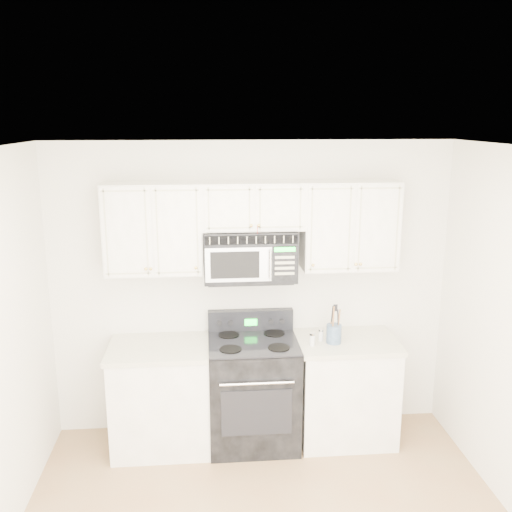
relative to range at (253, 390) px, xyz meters
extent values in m
cube|color=white|center=(0.01, -1.43, 2.12)|extent=(3.50, 3.50, 0.01)
cube|color=silver|center=(0.01, 0.32, 0.82)|extent=(3.50, 0.01, 2.60)
cube|color=white|center=(-0.79, 0.00, -0.04)|extent=(0.82, 0.63, 0.88)
cube|color=beige|center=(-0.79, 0.00, 0.42)|extent=(0.86, 0.65, 0.04)
cube|color=black|center=(-0.79, 0.04, -0.43)|extent=(0.82, 0.55, 0.10)
cube|color=white|center=(0.81, 0.00, -0.04)|extent=(0.82, 0.63, 0.88)
cube|color=beige|center=(0.81, 0.00, 0.42)|extent=(0.86, 0.65, 0.04)
cube|color=black|center=(0.81, 0.04, -0.43)|extent=(0.82, 0.55, 0.10)
cube|color=black|center=(0.00, -0.01, -0.02)|extent=(0.76, 0.65, 0.92)
cube|color=black|center=(0.00, -0.33, -0.03)|extent=(0.58, 0.01, 0.40)
cylinder|color=silver|center=(0.00, -0.36, 0.24)|extent=(0.60, 0.02, 0.02)
cube|color=black|center=(0.00, -0.01, 0.44)|extent=(0.76, 0.65, 0.02)
cube|color=black|center=(0.00, 0.28, 0.54)|extent=(0.76, 0.08, 0.20)
cube|color=#08FC29|center=(0.00, 0.23, 0.54)|extent=(0.11, 0.00, 0.06)
cube|color=white|center=(-0.81, 0.15, 1.41)|extent=(0.80, 0.33, 0.75)
cube|color=white|center=(0.83, 0.15, 1.41)|extent=(0.80, 0.33, 0.75)
cube|color=white|center=(0.01, 0.15, 1.59)|extent=(0.84, 0.33, 0.39)
sphere|color=#DFB959|center=(-0.83, -0.03, 1.12)|extent=(0.03, 0.03, 0.03)
sphere|color=#DFB959|center=(-0.47, -0.03, 1.12)|extent=(0.03, 0.03, 0.03)
sphere|color=#DFB959|center=(0.49, -0.03, 1.12)|extent=(0.03, 0.03, 0.03)
sphere|color=#DFB959|center=(0.85, -0.03, 1.12)|extent=(0.03, 0.03, 0.03)
sphere|color=#DFB959|center=(-0.02, -0.03, 1.46)|extent=(0.03, 0.03, 0.03)
sphere|color=#DFB959|center=(0.04, -0.03, 1.46)|extent=(0.03, 0.03, 0.03)
cylinder|color=#AA241E|center=(0.03, -0.03, 1.40)|extent=(0.00, 0.00, 0.12)
sphere|color=#DFB959|center=(0.03, -0.03, 1.33)|extent=(0.04, 0.04, 0.04)
cube|color=black|center=(-0.02, 0.13, 1.18)|extent=(0.77, 0.38, 0.42)
cube|color=#BAB598|center=(-0.02, -0.06, 1.35)|extent=(0.75, 0.01, 0.08)
cube|color=#A1A1A1|center=(-0.12, -0.07, 1.14)|extent=(0.54, 0.01, 0.28)
cube|color=black|center=(-0.15, -0.08, 1.14)|extent=(0.40, 0.01, 0.22)
cube|color=black|center=(0.25, -0.07, 1.14)|extent=(0.21, 0.01, 0.28)
cube|color=#08FC29|center=(0.25, -0.08, 1.26)|extent=(0.17, 0.00, 0.04)
cylinder|color=silver|center=(0.13, -0.11, 1.14)|extent=(0.02, 0.02, 0.24)
cylinder|color=slate|center=(0.68, -0.05, 0.52)|extent=(0.13, 0.13, 0.16)
cylinder|color=#966235|center=(0.72, -0.05, 0.59)|extent=(0.01, 0.01, 0.28)
cylinder|color=black|center=(0.66, -0.02, 0.61)|extent=(0.01, 0.01, 0.30)
cylinder|color=#966235|center=(0.67, -0.08, 0.62)|extent=(0.01, 0.01, 0.32)
cylinder|color=black|center=(0.72, -0.05, 0.59)|extent=(0.01, 0.01, 0.28)
cylinder|color=#966235|center=(0.66, -0.02, 0.61)|extent=(0.01, 0.01, 0.30)
cylinder|color=silver|center=(0.49, -0.10, 0.48)|extent=(0.04, 0.04, 0.09)
cylinder|color=silver|center=(0.49, -0.10, 0.54)|extent=(0.05, 0.05, 0.02)
cylinder|color=silver|center=(0.58, 0.00, 0.48)|extent=(0.04, 0.04, 0.09)
cylinder|color=silver|center=(0.58, 0.00, 0.53)|extent=(0.04, 0.04, 0.02)
camera|label=1|loc=(-0.37, -4.51, 2.30)|focal=40.00mm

